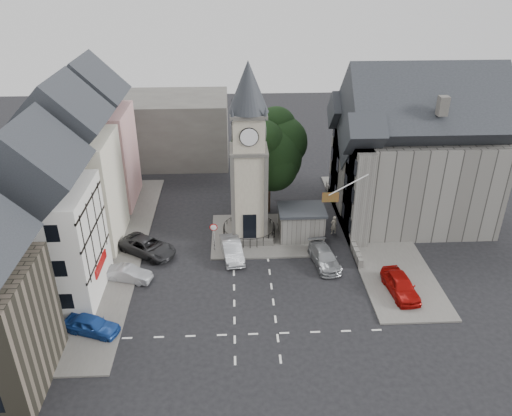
{
  "coord_description": "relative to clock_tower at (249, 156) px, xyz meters",
  "views": [
    {
      "loc": [
        -1.28,
        -32.47,
        24.13
      ],
      "look_at": [
        0.5,
        5.0,
        4.53
      ],
      "focal_mm": 35.0,
      "sensor_mm": 36.0,
      "label": 1
    }
  ],
  "objects": [
    {
      "name": "car_island_east",
      "position": [
        6.25,
        -5.0,
        -7.43
      ],
      "size": [
        2.64,
        4.98,
        1.38
      ],
      "primitive_type": "imported",
      "rotation": [
        0.0,
        0.0,
        0.15
      ],
      "color": "gray",
      "rests_on": "ground"
    },
    {
      "name": "clock_tower",
      "position": [
        0.0,
        0.0,
        0.0
      ],
      "size": [
        4.86,
        4.86,
        16.25
      ],
      "color": "#4C4944",
      "rests_on": "ground"
    },
    {
      "name": "pavement_east",
      "position": [
        12.0,
        0.01,
        -8.05
      ],
      "size": [
        6.0,
        26.0,
        0.14
      ],
      "primitive_type": "cube",
      "color": "#595651",
      "rests_on": "ground"
    },
    {
      "name": "warning_sign_post",
      "position": [
        -3.2,
        -2.56,
        -6.09
      ],
      "size": [
        0.7,
        0.19,
        2.85
      ],
      "color": "black",
      "rests_on": "ground"
    },
    {
      "name": "terrace_cream",
      "position": [
        -15.5,
        0.01,
        -1.54
      ],
      "size": [
        8.1,
        7.6,
        12.8
      ],
      "color": "#EBE3C5",
      "rests_on": "ground"
    },
    {
      "name": "backdrop_west",
      "position": [
        -12.0,
        20.01,
        -4.12
      ],
      "size": [
        20.0,
        10.0,
        8.0
      ],
      "primitive_type": "cube",
      "color": "#4C4944",
      "rests_on": "ground"
    },
    {
      "name": "road_markings",
      "position": [
        0.0,
        -13.49,
        -8.12
      ],
      "size": [
        20.0,
        8.0,
        0.01
      ],
      "primitive_type": "cube",
      "color": "silver",
      "rests_on": "ground"
    },
    {
      "name": "car_east_red",
      "position": [
        11.5,
        -9.36,
        -7.33
      ],
      "size": [
        2.35,
        4.81,
        1.58
      ],
      "primitive_type": "imported",
      "rotation": [
        0.0,
        0.0,
        0.11
      ],
      "color": "#9D0B08",
      "rests_on": "ground"
    },
    {
      "name": "flagpole",
      "position": [
        8.0,
        -3.99,
        -1.12
      ],
      "size": [
        3.68,
        0.1,
        2.74
      ],
      "color": "white",
      "rests_on": "ground"
    },
    {
      "name": "ground",
      "position": [
        0.0,
        -7.99,
        -8.12
      ],
      "size": [
        120.0,
        120.0,
        0.0
      ],
      "primitive_type": "plane",
      "color": "black",
      "rests_on": "ground"
    },
    {
      "name": "terrace_pink",
      "position": [
        -15.5,
        8.01,
        -1.54
      ],
      "size": [
        8.1,
        7.6,
        12.8
      ],
      "color": "#D59C92",
      "rests_on": "ground"
    },
    {
      "name": "east_boundary_wall",
      "position": [
        9.2,
        2.01,
        -7.67
      ],
      "size": [
        0.4,
        16.0,
        0.9
      ],
      "primitive_type": "cube",
      "color": "#605D58",
      "rests_on": "ground"
    },
    {
      "name": "terrace_tudor",
      "position": [
        -15.5,
        -7.99,
        -1.93
      ],
      "size": [
        8.1,
        7.6,
        12.0
      ],
      "color": "silver",
      "rests_on": "ground"
    },
    {
      "name": "car_island_silver",
      "position": [
        -1.64,
        -3.49,
        -7.36
      ],
      "size": [
        2.29,
        4.79,
        1.51
      ],
      "primitive_type": "imported",
      "rotation": [
        0.0,
        0.0,
        0.16
      ],
      "color": "#9A9EA3",
      "rests_on": "ground"
    },
    {
      "name": "car_west_grey",
      "position": [
        -9.06,
        -2.64,
        -7.38
      ],
      "size": [
        5.8,
        5.08,
        1.49
      ],
      "primitive_type": "imported",
      "rotation": [
        0.0,
        0.0,
        0.96
      ],
      "color": "#2A2A2C",
      "rests_on": "ground"
    },
    {
      "name": "car_west_silver",
      "position": [
        -10.04,
        -6.61,
        -7.5
      ],
      "size": [
        3.99,
        2.25,
        1.24
      ],
      "primitive_type": "imported",
      "rotation": [
        0.0,
        0.0,
        1.31
      ],
      "color": "#9C9EA3",
      "rests_on": "ground"
    },
    {
      "name": "central_island",
      "position": [
        1.5,
        0.01,
        -8.04
      ],
      "size": [
        10.0,
        8.0,
        0.16
      ],
      "primitive_type": "cube",
      "color": "#595651",
      "rests_on": "ground"
    },
    {
      "name": "pavement_west",
      "position": [
        -12.5,
        -1.99,
        -8.05
      ],
      "size": [
        6.0,
        30.0,
        0.14
      ],
      "primitive_type": "cube",
      "color": "#595651",
      "rests_on": "ground"
    },
    {
      "name": "car_west_blue",
      "position": [
        -11.5,
        -12.78,
        -7.44
      ],
      "size": [
        4.28,
        2.82,
        1.35
      ],
      "primitive_type": "imported",
      "rotation": [
        0.0,
        0.0,
        1.23
      ],
      "color": "#1B4396",
      "rests_on": "ground"
    },
    {
      "name": "pedestrian",
      "position": [
        8.0,
        0.09,
        -7.19
      ],
      "size": [
        0.79,
        0.65,
        1.86
      ],
      "primitive_type": "imported",
      "rotation": [
        0.0,
        0.0,
        3.48
      ],
      "color": "beige",
      "rests_on": "ground"
    },
    {
      "name": "east_building",
      "position": [
        15.59,
        3.01,
        -1.86
      ],
      "size": [
        14.4,
        11.4,
        12.6
      ],
      "color": "#605D58",
      "rests_on": "ground"
    },
    {
      "name": "stone_shelter",
      "position": [
        4.8,
        -0.49,
        -6.57
      ],
      "size": [
        4.3,
        3.3,
        3.08
      ],
      "color": "#605D58",
      "rests_on": "ground"
    },
    {
      "name": "town_tree",
      "position": [
        2.0,
        5.01,
        -1.15
      ],
      "size": [
        7.2,
        7.2,
        10.8
      ],
      "color": "black",
      "rests_on": "ground"
    }
  ]
}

